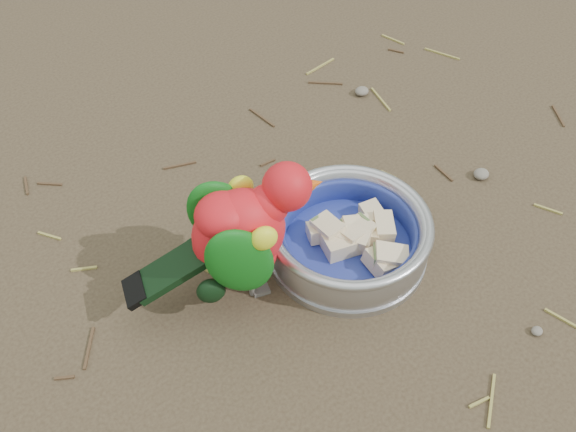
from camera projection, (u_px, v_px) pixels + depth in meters
ground at (366, 261)px, 0.81m from camera, size 60.00×60.00×0.00m
food_bowl at (347, 249)px, 0.81m from camera, size 0.20×0.20×0.02m
bowl_wall at (348, 233)px, 0.79m from camera, size 0.20×0.20×0.04m
fruit_wedges at (348, 237)px, 0.80m from camera, size 0.12×0.12×0.03m
lory_parrot at (243, 240)px, 0.72m from camera, size 0.23×0.16×0.17m
ground_debris at (371, 254)px, 0.81m from camera, size 0.90×0.80×0.01m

